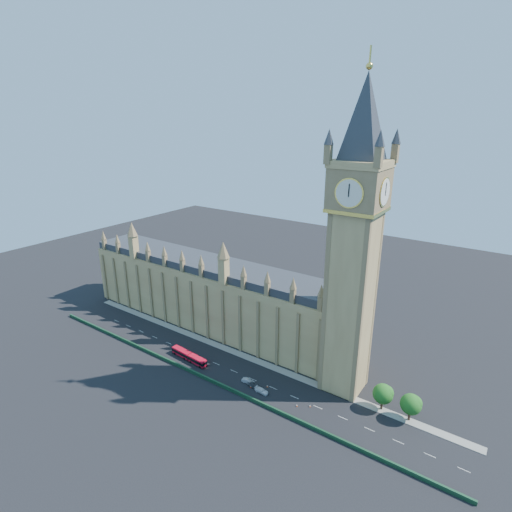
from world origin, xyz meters
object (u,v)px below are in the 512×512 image
Objects in this scene: car_grey at (254,385)px; car_silver at (248,381)px; red_bus at (189,356)px; car_white at (262,391)px.

car_grey is 1.05× the size of car_silver.
red_bus is 31.66m from car_white.
car_silver is 6.53m from car_white.
red_bus reaches higher than car_grey.
red_bus is 3.46× the size of car_white.
car_silver is (25.29, 1.28, -0.73)m from red_bus.
red_bus is 28.09m from car_grey.
car_silver is 0.93× the size of car_white.
car_grey is (28.07, 0.56, -0.67)m from red_bus.
red_bus is at bearing 97.08° from car_grey.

